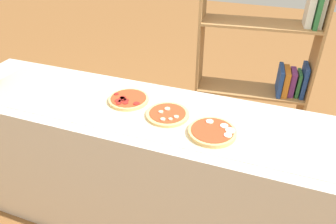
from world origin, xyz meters
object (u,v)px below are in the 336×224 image
at_px(pizza_pepperoni_0, 128,99).
at_px(bookshelf, 267,72).
at_px(pizza_mushroom_1, 168,114).
at_px(pizza_mozzarella_2, 213,132).

bearing_deg(pizza_pepperoni_0, bookshelf, 56.25).
distance_m(pizza_pepperoni_0, bookshelf, 1.27).
xyz_separation_m(pizza_pepperoni_0, bookshelf, (0.70, 1.04, -0.19)).
bearing_deg(pizza_mushroom_1, pizza_pepperoni_0, 166.29).
relative_size(pizza_mozzarella_2, bookshelf, 0.14).
distance_m(pizza_pepperoni_0, pizza_mozzarella_2, 0.54).
height_order(pizza_mushroom_1, pizza_mozzarella_2, pizza_mozzarella_2).
bearing_deg(pizza_mushroom_1, bookshelf, 68.54).
relative_size(pizza_pepperoni_0, pizza_mozzarella_2, 0.97).
xyz_separation_m(pizza_pepperoni_0, pizza_mushroom_1, (0.26, -0.06, -0.00)).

